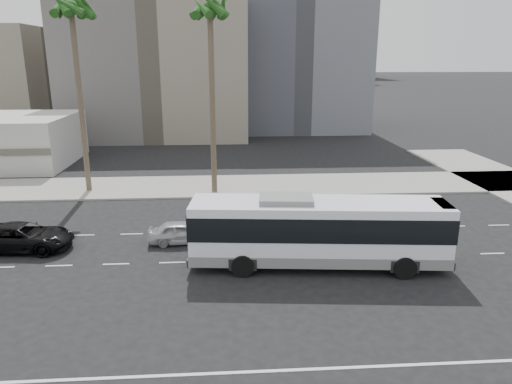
{
  "coord_description": "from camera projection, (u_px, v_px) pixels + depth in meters",
  "views": [
    {
      "loc": [
        -3.05,
        -23.68,
        10.69
      ],
      "look_at": [
        -1.18,
        4.0,
        2.76
      ],
      "focal_mm": 33.0,
      "sensor_mm": 36.0,
      "label": 1
    }
  ],
  "objects": [
    {
      "name": "ground",
      "position": [
        282.0,
        260.0,
        25.85
      ],
      "size": [
        700.0,
        700.0,
        0.0
      ],
      "primitive_type": "plane",
      "color": "black",
      "rests_on": "ground"
    },
    {
      "name": "sidewalk_north",
      "position": [
        261.0,
        185.0,
        40.7
      ],
      "size": [
        120.0,
        7.0,
        0.15
      ],
      "primitive_type": "cube",
      "color": "gray",
      "rests_on": "ground"
    },
    {
      "name": "midrise_beige_west",
      "position": [
        159.0,
        70.0,
        65.77
      ],
      "size": [
        24.0,
        18.0,
        18.0
      ],
      "primitive_type": "cube",
      "color": "slate",
      "rests_on": "ground"
    },
    {
      "name": "midrise_gray_center",
      "position": [
        294.0,
        42.0,
        72.69
      ],
      "size": [
        20.0,
        20.0,
        26.0
      ],
      "primitive_type": "cube",
      "color": "#50525C",
      "rests_on": "ground"
    },
    {
      "name": "civic_tower",
      "position": [
        224.0,
        4.0,
        254.88
      ],
      "size": [
        42.0,
        42.0,
        129.0
      ],
      "color": "beige",
      "rests_on": "ground"
    },
    {
      "name": "highrise_right",
      "position": [
        316.0,
        8.0,
        239.81
      ],
      "size": [
        26.0,
        26.0,
        70.0
      ],
      "primitive_type": "cube",
      "color": "slate",
      "rests_on": "ground"
    },
    {
      "name": "highrise_far",
      "position": [
        349.0,
        23.0,
        271.58
      ],
      "size": [
        22.0,
        22.0,
        60.0
      ],
      "primitive_type": "cube",
      "color": "slate",
      "rests_on": "ground"
    },
    {
      "name": "city_bus",
      "position": [
        318.0,
        230.0,
        24.61
      ],
      "size": [
        13.56,
        4.24,
        3.83
      ],
      "rotation": [
        0.0,
        0.0,
        -0.1
      ],
      "color": "white",
      "rests_on": "ground"
    },
    {
      "name": "car_a",
      "position": [
        182.0,
        232.0,
        28.05
      ],
      "size": [
        1.73,
        4.0,
        1.34
      ],
      "primitive_type": "imported",
      "rotation": [
        0.0,
        0.0,
        1.61
      ],
      "color": "#B2B2B6",
      "rests_on": "ground"
    },
    {
      "name": "car_b",
      "position": [
        22.0,
        237.0,
        26.98
      ],
      "size": [
        2.94,
        5.77,
        1.56
      ],
      "primitive_type": "imported",
      "rotation": [
        0.0,
        0.0,
        1.51
      ],
      "color": "black",
      "rests_on": "ground"
    },
    {
      "name": "palm_near",
      "position": [
        210.0,
        13.0,
        34.79
      ],
      "size": [
        4.55,
        4.55,
        15.33
      ],
      "rotation": [
        0.0,
        0.0,
        0.13
      ],
      "color": "brown",
      "rests_on": "ground"
    },
    {
      "name": "palm_mid",
      "position": [
        71.0,
        12.0,
        35.11
      ],
      "size": [
        5.03,
        5.03,
        15.55
      ],
      "rotation": [
        0.0,
        0.0,
        0.35
      ],
      "color": "brown",
      "rests_on": "ground"
    }
  ]
}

